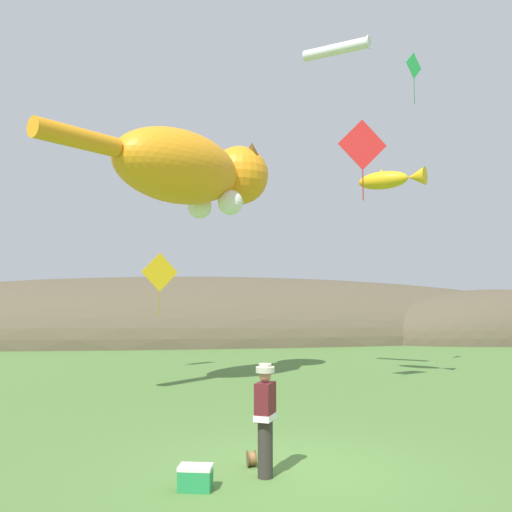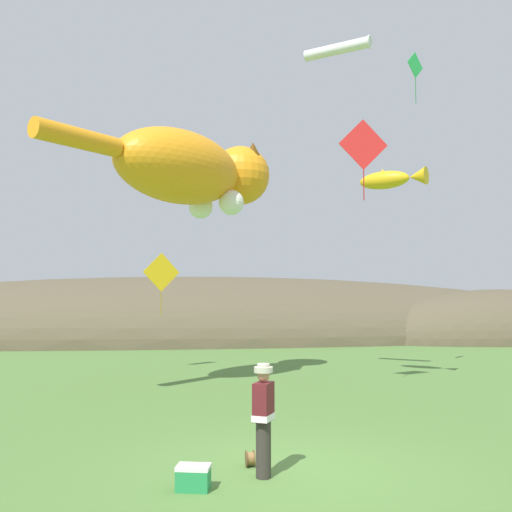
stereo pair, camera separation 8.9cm
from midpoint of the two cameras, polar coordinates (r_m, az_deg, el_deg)
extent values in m
plane|color=#517A38|center=(9.90, 3.48, -20.74)|extent=(120.00, 120.00, 0.00)
ellipsoid|color=brown|center=(38.35, -5.78, -8.23)|extent=(60.42, 15.25, 8.23)
ellipsoid|color=brown|center=(39.47, 22.81, -7.82)|extent=(17.88, 8.60, 6.50)
cylinder|color=#332D28|center=(9.47, 0.65, -18.76)|extent=(0.24, 0.24, 0.88)
cube|color=#59191E|center=(9.31, 0.64, -14.35)|extent=(0.40, 0.47, 0.60)
cube|color=white|center=(9.36, 0.64, -15.80)|extent=(0.43, 0.49, 0.10)
sphere|color=tan|center=(9.25, 0.64, -11.85)|extent=(0.20, 0.20, 0.20)
cylinder|color=#B2AD99|center=(9.23, 0.64, -11.30)|extent=(0.30, 0.30, 0.09)
cylinder|color=#B2AD99|center=(9.23, 0.64, -10.93)|extent=(0.20, 0.20, 0.07)
cylinder|color=olive|center=(10.11, -0.72, -19.59)|extent=(0.13, 0.20, 0.20)
cylinder|color=brown|center=(10.10, -1.11, -19.60)|extent=(0.02, 0.27, 0.27)
cylinder|color=brown|center=(10.12, -0.33, -19.58)|extent=(0.02, 0.27, 0.27)
cube|color=#268C4C|center=(9.05, -6.38, -21.35)|extent=(0.54, 0.43, 0.30)
cube|color=white|center=(9.00, -6.37, -20.26)|extent=(0.55, 0.44, 0.06)
ellipsoid|color=orange|center=(18.15, -7.91, 8.82)|extent=(5.23, 5.13, 2.29)
ellipsoid|color=white|center=(18.21, -7.40, 7.44)|extent=(3.23, 3.15, 1.26)
sphere|color=orange|center=(20.32, -1.81, 8.06)|extent=(2.06, 2.06, 2.06)
cone|color=#55330A|center=(20.85, -3.02, 9.87)|extent=(1.04, 1.04, 0.69)
cone|color=#55330A|center=(20.14, -0.55, 10.35)|extent=(1.04, 1.04, 0.69)
sphere|color=white|center=(19.61, -5.80, 4.94)|extent=(0.82, 0.82, 0.82)
sphere|color=white|center=(18.69, -2.73, 5.37)|extent=(0.82, 0.82, 0.82)
cylinder|color=orange|center=(15.93, -17.61, 11.21)|extent=(2.21, 2.12, 0.55)
ellipsoid|color=gold|center=(19.38, 12.45, 7.40)|extent=(1.68, 1.57, 0.59)
cone|color=gold|center=(19.05, 15.63, 7.65)|extent=(0.80, 0.80, 0.59)
cone|color=gold|center=(19.45, 12.30, 8.12)|extent=(0.39, 0.39, 0.28)
sphere|color=black|center=(19.76, 11.15, 7.31)|extent=(0.14, 0.14, 0.14)
cylinder|color=white|center=(20.06, 7.85, 19.78)|extent=(1.99, 1.65, 0.36)
torus|color=white|center=(19.73, 11.07, 20.25)|extent=(0.32, 0.38, 0.44)
cube|color=red|center=(17.28, 10.45, 10.89)|extent=(1.51, 0.05, 1.51)
cylinder|color=black|center=(17.29, 10.44, 10.88)|extent=(1.01, 0.04, 0.02)
cube|color=maroon|center=(17.01, 10.50, 6.97)|extent=(0.03, 0.01, 0.90)
cube|color=green|center=(21.71, 15.38, 17.89)|extent=(0.80, 0.54, 0.94)
cylinder|color=black|center=(21.72, 15.36, 17.88)|extent=(0.54, 0.36, 0.02)
cube|color=#1A7C35|center=(21.39, 15.43, 15.60)|extent=(0.03, 0.02, 0.90)
cube|color=yellow|center=(22.10, -9.71, -1.60)|extent=(1.37, 0.62, 1.49)
cylinder|color=black|center=(22.12, -9.71, -1.61)|extent=(0.93, 0.42, 0.02)
cube|color=#A98511|center=(22.09, -9.74, -4.71)|extent=(0.03, 0.02, 0.90)
camera|label=1|loc=(0.04, -90.19, 0.01)|focal=40.00mm
camera|label=2|loc=(0.04, 89.81, -0.01)|focal=40.00mm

